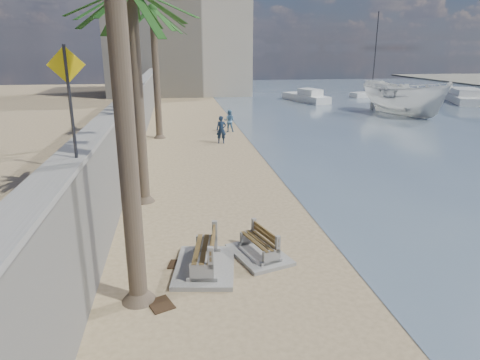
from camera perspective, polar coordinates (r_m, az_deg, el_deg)
ground_plane at (r=10.46m, az=8.89°, el=-17.64°), size 140.00×140.00×0.00m
seawall at (r=28.55m, az=-13.49°, el=8.29°), size 0.45×70.00×3.50m
wall_cap at (r=28.35m, az=-13.74°, el=11.88°), size 0.80×70.00×0.12m
end_building at (r=60.16m, az=-8.25°, el=18.03°), size 18.00×12.00×14.00m
bench_near at (r=12.10m, az=-4.75°, el=-9.94°), size 1.96×2.59×0.99m
bench_far at (r=12.79m, az=2.57°, el=-8.68°), size 1.88×2.29×0.83m
palm_back at (r=29.62m, az=-11.58°, el=21.22°), size 5.00×5.00×9.23m
pedestrian_sign at (r=9.92m, az=-21.90°, el=11.47°), size 0.78×0.07×2.40m
streetlight at (r=20.29m, az=-15.98°, el=18.57°), size 0.28×0.28×5.12m
person_a at (r=27.80m, az=-2.51°, el=6.98°), size 0.79×0.59×2.04m
person_b at (r=31.82m, az=-1.45°, el=8.07°), size 1.01×0.87×1.80m
boat_cruiser at (r=42.63m, az=21.05°, el=10.38°), size 4.59×4.66×4.23m
yacht_near at (r=57.90m, az=27.46°, el=9.75°), size 7.65×12.83×1.50m
yacht_far at (r=51.06m, az=8.74°, el=10.71°), size 3.99×7.55×1.50m
sailboat_west at (r=58.17m, az=17.14°, el=10.94°), size 6.13×3.27×10.30m
debris_b at (r=10.92m, az=-10.53°, el=-15.99°), size 0.74×0.81×0.03m
debris_c at (r=17.73m, az=-13.12°, el=-2.79°), size 0.83×0.94×0.03m
debris_d at (r=12.60m, az=-8.47°, el=-11.06°), size 0.53×0.61×0.03m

